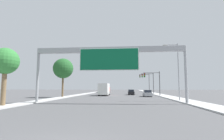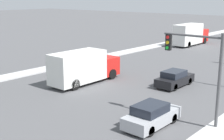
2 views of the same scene
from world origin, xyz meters
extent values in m
cube|color=#BBBBBB|center=(11.25, 60.00, 0.07)|extent=(3.00, 120.00, 0.15)
cube|color=#BBBBBB|center=(-10.75, 60.00, 0.07)|extent=(2.00, 120.00, 0.15)
cylinder|color=#9EA0A5|center=(-9.95, 18.00, 3.77)|extent=(0.36, 0.36, 7.54)
cylinder|color=#9EA0A5|center=(9.95, 18.00, 3.77)|extent=(0.36, 0.36, 7.54)
cube|color=#9EA0A5|center=(0.00, 18.00, 7.19)|extent=(19.90, 0.60, 0.70)
cube|color=white|center=(0.00, 17.70, 5.84)|extent=(7.91, 0.08, 2.99)
cube|color=#0A5B38|center=(0.00, 17.65, 5.84)|extent=(7.71, 0.16, 2.79)
cube|color=black|center=(3.50, 44.68, 0.55)|extent=(1.76, 4.27, 0.74)
cube|color=#1E232D|center=(3.50, 44.46, 1.20)|extent=(1.55, 2.22, 0.56)
cylinder|color=black|center=(2.73, 46.00, 0.32)|extent=(0.22, 0.64, 0.64)
cylinder|color=black|center=(4.27, 46.00, 0.32)|extent=(0.22, 0.64, 0.64)
cylinder|color=black|center=(2.73, 43.35, 0.32)|extent=(0.22, 0.64, 0.64)
cylinder|color=black|center=(4.27, 43.35, 0.32)|extent=(0.22, 0.64, 0.64)
cube|color=#A5A8AD|center=(7.00, 35.75, 0.55)|extent=(1.79, 4.24, 0.76)
cube|color=#1E232D|center=(7.00, 35.54, 1.22)|extent=(1.57, 2.21, 0.57)
cylinder|color=black|center=(6.22, 37.07, 0.32)|extent=(0.22, 0.64, 0.64)
cylinder|color=black|center=(7.78, 37.07, 0.32)|extent=(0.22, 0.64, 0.64)
cylinder|color=black|center=(6.22, 34.44, 0.32)|extent=(0.22, 0.64, 0.64)
cylinder|color=black|center=(7.78, 34.44, 0.32)|extent=(0.22, 0.64, 0.64)
cube|color=red|center=(-3.50, 42.88, 1.20)|extent=(2.19, 2.09, 1.79)
cube|color=silver|center=(-3.50, 39.14, 1.69)|extent=(2.38, 5.39, 2.78)
cylinder|color=black|center=(-4.55, 42.78, 0.50)|extent=(0.28, 1.00, 1.00)
cylinder|color=black|center=(-2.45, 42.78, 0.50)|extent=(0.28, 1.00, 1.00)
cylinder|color=black|center=(-4.55, 37.79, 0.50)|extent=(0.28, 1.00, 1.00)
cylinder|color=black|center=(-2.45, 37.79, 0.50)|extent=(0.28, 1.00, 1.00)
cube|color=red|center=(-7.00, 71.32, 1.36)|extent=(2.20, 2.44, 2.12)
cube|color=silver|center=(-7.00, 66.95, 1.93)|extent=(2.39, 6.28, 3.26)
cylinder|color=black|center=(-8.06, 71.19, 0.50)|extent=(0.28, 1.00, 1.00)
cylinder|color=black|center=(-5.94, 71.19, 0.50)|extent=(0.28, 1.00, 1.00)
cylinder|color=black|center=(-8.06, 65.38, 0.50)|extent=(0.28, 1.00, 1.00)
cylinder|color=black|center=(-5.94, 65.38, 0.50)|extent=(0.28, 1.00, 1.00)
cylinder|color=#4C4C4F|center=(10.25, 38.00, 2.98)|extent=(0.20, 0.20, 5.95)
cylinder|color=#4C4C4F|center=(8.29, 38.00, 5.65)|extent=(3.92, 0.14, 0.14)
cube|color=black|center=(6.65, 38.00, 5.08)|extent=(0.35, 0.28, 1.05)
cylinder|color=red|center=(6.65, 37.84, 5.43)|extent=(0.22, 0.04, 0.22)
cylinder|color=yellow|center=(6.65, 37.84, 5.08)|extent=(0.22, 0.04, 0.22)
cylinder|color=green|center=(6.65, 37.84, 4.73)|extent=(0.22, 0.04, 0.22)
cylinder|color=#4C4C4F|center=(10.25, 48.00, 3.23)|extent=(0.20, 0.20, 6.46)
cylinder|color=#4C4C4F|center=(8.45, 48.00, 6.16)|extent=(3.59, 0.14, 0.14)
cube|color=black|center=(6.95, 48.00, 5.58)|extent=(0.35, 0.28, 1.05)
cylinder|color=red|center=(6.95, 47.84, 5.93)|extent=(0.22, 0.04, 0.22)
cylinder|color=yellow|center=(6.95, 47.84, 5.58)|extent=(0.22, 0.04, 0.22)
cylinder|color=green|center=(6.95, 47.84, 5.23)|extent=(0.22, 0.04, 0.22)
cylinder|color=#4C4C4F|center=(10.25, 58.00, 3.48)|extent=(0.20, 0.20, 6.96)
cylinder|color=#4C4C4F|center=(8.49, 58.00, 6.66)|extent=(3.52, 0.14, 0.14)
cube|color=black|center=(7.01, 58.00, 6.09)|extent=(0.35, 0.28, 1.05)
cylinder|color=red|center=(7.01, 57.84, 6.44)|extent=(0.22, 0.04, 0.22)
cylinder|color=yellow|center=(7.01, 57.84, 6.09)|extent=(0.22, 0.04, 0.22)
cylinder|color=green|center=(7.01, 57.84, 5.74)|extent=(0.22, 0.04, 0.22)
cylinder|color=brown|center=(-11.30, 13.24, 2.54)|extent=(0.50, 0.50, 5.09)
sphere|color=#337F38|center=(-11.30, 13.24, 5.09)|extent=(2.96, 2.96, 2.96)
cylinder|color=brown|center=(-11.13, 30.67, 3.06)|extent=(0.39, 0.39, 6.11)
sphere|color=#235B28|center=(-11.13, 30.67, 6.11)|extent=(4.23, 4.23, 4.23)
cylinder|color=#9EA0A5|center=(10.35, 22.53, 4.49)|extent=(0.18, 0.18, 8.97)
cylinder|color=#9EA0A5|center=(9.37, 22.53, 8.82)|extent=(1.96, 0.12, 0.12)
cube|color=#B2B2A8|center=(8.39, 22.53, 8.72)|extent=(0.60, 0.28, 0.20)
camera|label=1|loc=(2.37, -5.14, 2.14)|focal=28.00mm
camera|label=2|loc=(17.24, 20.16, 8.06)|focal=50.00mm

